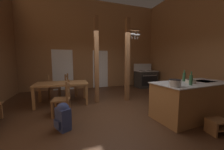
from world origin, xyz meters
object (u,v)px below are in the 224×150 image
object	(u,v)px
stove_range	(146,79)
mixing_bowl_on_counter	(191,81)
bottle_tall_on_counter	(184,77)
ladderback_chair_at_table_end	(70,86)
step_stool	(218,125)
bottle_short_on_counter	(191,80)
stockpot_on_counter	(175,83)
kitchen_island	(192,99)
dining_table	(62,85)
ladderback_chair_near_window	(63,99)
ladderback_chair_by_post	(53,87)
backpack	(63,116)

from	to	relation	value
stove_range	mixing_bowl_on_counter	distance (m)	3.99
bottle_tall_on_counter	ladderback_chair_at_table_end	bearing A→B (deg)	135.76
step_stool	bottle_short_on_counter	world-z (taller)	bottle_short_on_counter
stockpot_on_counter	bottle_tall_on_counter	distance (m)	0.97
bottle_short_on_counter	kitchen_island	bearing A→B (deg)	33.97
stove_range	bottle_short_on_counter	size ratio (longest dim) A/B	4.18
stockpot_on_counter	bottle_tall_on_counter	size ratio (longest dim) A/B	1.01
stove_range	kitchen_island	bearing A→B (deg)	-105.38
dining_table	ladderback_chair_near_window	bearing A→B (deg)	-86.27
ladderback_chair_near_window	bottle_short_on_counter	distance (m)	3.27
ladderback_chair_near_window	ladderback_chair_at_table_end	world-z (taller)	same
stove_range	bottle_short_on_counter	world-z (taller)	stove_range
dining_table	ladderback_chair_at_table_end	distance (m)	0.97
bottle_tall_on_counter	bottle_short_on_counter	bearing A→B (deg)	-124.38
dining_table	ladderback_chair_near_window	size ratio (longest dim) A/B	1.80
stove_range	ladderback_chair_by_post	size ratio (longest dim) A/B	1.39
step_stool	ladderback_chair_at_table_end	distance (m)	4.84
kitchen_island	mixing_bowl_on_counter	world-z (taller)	mixing_bowl_on_counter
bottle_tall_on_counter	dining_table	bearing A→B (deg)	148.44
ladderback_chair_near_window	ladderback_chair_by_post	bearing A→B (deg)	104.50
dining_table	ladderback_chair_by_post	world-z (taller)	ladderback_chair_by_post
stockpot_on_counter	bottle_tall_on_counter	bearing A→B (deg)	31.59
ladderback_chair_near_window	ladderback_chair_at_table_end	bearing A→B (deg)	84.05
ladderback_chair_by_post	kitchen_island	bearing A→B (deg)	-38.72
dining_table	mixing_bowl_on_counter	world-z (taller)	mixing_bowl_on_counter
stockpot_on_counter	ladderback_chair_near_window	bearing A→B (deg)	147.47
stockpot_on_counter	mixing_bowl_on_counter	bearing A→B (deg)	17.25
ladderback_chair_near_window	ladderback_chair_at_table_end	size ratio (longest dim) A/B	1.00
kitchen_island	stockpot_on_counter	size ratio (longest dim) A/B	7.00
stove_range	stockpot_on_counter	bearing A→B (deg)	-115.66
stockpot_on_counter	bottle_short_on_counter	xyz separation A→B (m)	(0.49, 0.02, 0.05)
ladderback_chair_near_window	mixing_bowl_on_counter	bearing A→B (deg)	-22.41
ladderback_chair_at_table_end	mixing_bowl_on_counter	world-z (taller)	mixing_bowl_on_counter
dining_table	mixing_bowl_on_counter	bearing A→B (deg)	-35.74
dining_table	backpack	world-z (taller)	dining_table
stove_range	dining_table	world-z (taller)	stove_range
kitchen_island	stockpot_on_counter	distance (m)	1.10
ladderback_chair_near_window	bottle_tall_on_counter	bearing A→B (deg)	-17.41
step_stool	ladderback_chair_near_window	world-z (taller)	ladderback_chair_near_window
step_stool	ladderback_chair_near_window	bearing A→B (deg)	146.50
ladderback_chair_at_table_end	ladderback_chair_near_window	bearing A→B (deg)	-95.95
ladderback_chair_at_table_end	ladderback_chair_by_post	bearing A→B (deg)	-169.35
kitchen_island	ladderback_chair_at_table_end	distance (m)	4.37
kitchen_island	ladderback_chair_near_window	xyz separation A→B (m)	(-3.26, 1.20, -0.01)
ladderback_chair_near_window	stockpot_on_counter	bearing A→B (deg)	-32.53
kitchen_island	backpack	xyz separation A→B (m)	(-3.23, 0.37, -0.15)
stockpot_on_counter	bottle_short_on_counter	distance (m)	0.50
ladderback_chair_by_post	bottle_tall_on_counter	bearing A→B (deg)	-37.35
dining_table	ladderback_chair_by_post	xyz separation A→B (m)	(-0.40, 0.79, -0.20)
ladderback_chair_near_window	mixing_bowl_on_counter	world-z (taller)	mixing_bowl_on_counter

